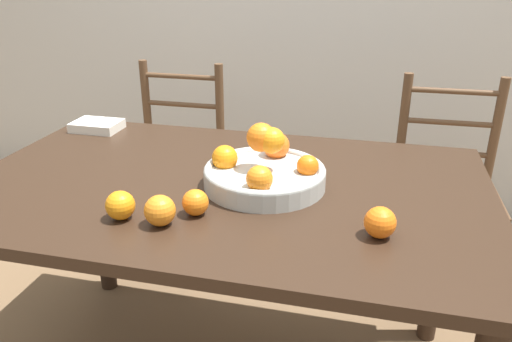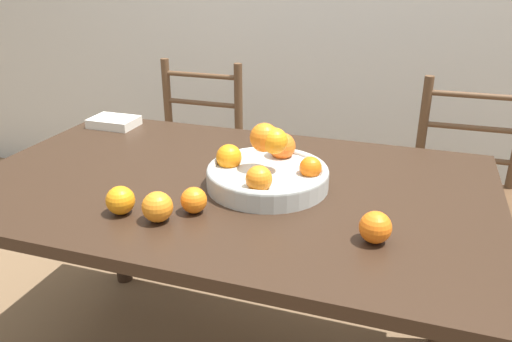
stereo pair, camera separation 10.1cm
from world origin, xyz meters
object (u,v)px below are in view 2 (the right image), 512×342
object	(u,v)px
chair_left	(193,166)
book_stack	(114,122)
chair_right	(462,201)
orange_loose_2	(120,200)
orange_loose_1	(375,227)
orange_loose_0	(194,200)
fruit_bowl	(268,170)
orange_loose_3	(157,207)

from	to	relation	value
chair_left	book_stack	world-z (taller)	chair_left
chair_left	chair_right	distance (m)	1.23
orange_loose_2	chair_right	size ratio (longest dim) A/B	0.08
orange_loose_2	book_stack	xyz separation A→B (m)	(-0.44, 0.64, -0.02)
orange_loose_1	chair_left	xyz separation A→B (m)	(-0.94, 0.98, -0.35)
book_stack	chair_left	bearing A→B (deg)	71.35
orange_loose_0	chair_right	size ratio (longest dim) A/B	0.07
fruit_bowl	chair_right	bearing A→B (deg)	50.82
orange_loose_0	orange_loose_2	distance (m)	0.19
book_stack	orange_loose_3	bearing A→B (deg)	-49.45
orange_loose_3	book_stack	distance (m)	0.85
fruit_bowl	chair_right	xyz separation A→B (m)	(0.61, 0.75, -0.36)
fruit_bowl	book_stack	bearing A→B (deg)	154.88
orange_loose_2	orange_loose_3	distance (m)	0.11
chair_left	orange_loose_3	bearing A→B (deg)	-68.16
chair_right	book_stack	bearing A→B (deg)	-164.56
orange_loose_0	book_stack	size ratio (longest dim) A/B	0.39
orange_loose_2	fruit_bowl	bearing A→B (deg)	42.63
orange_loose_2	book_stack	bearing A→B (deg)	124.55
fruit_bowl	orange_loose_2	bearing A→B (deg)	-137.37
orange_loose_0	orange_loose_3	distance (m)	0.10
orange_loose_0	orange_loose_1	size ratio (longest dim) A/B	0.91
chair_right	orange_loose_0	bearing A→B (deg)	-128.56
orange_loose_0	orange_loose_1	world-z (taller)	orange_loose_1
orange_loose_0	orange_loose_3	size ratio (longest dim) A/B	0.88
fruit_bowl	chair_left	xyz separation A→B (m)	(-0.61, 0.75, -0.36)
orange_loose_1	chair_right	distance (m)	1.07
fruit_bowl	orange_loose_2	size ratio (longest dim) A/B	4.71
chair_right	book_stack	distance (m)	1.46
chair_left	orange_loose_2	bearing A→B (deg)	-73.52
fruit_bowl	orange_loose_1	distance (m)	0.40
orange_loose_1	chair_right	xyz separation A→B (m)	(0.28, 0.98, -0.35)
orange_loose_0	orange_loose_3	bearing A→B (deg)	-132.52
orange_loose_1	orange_loose_3	distance (m)	0.54
orange_loose_2	orange_loose_0	bearing A→B (deg)	20.58
orange_loose_3	book_stack	bearing A→B (deg)	130.55
chair_left	chair_right	world-z (taller)	same
orange_loose_0	chair_right	bearing A→B (deg)	52.47
fruit_bowl	orange_loose_0	size ratio (longest dim) A/B	5.11
fruit_bowl	orange_loose_1	world-z (taller)	fruit_bowl
book_stack	orange_loose_2	bearing A→B (deg)	-55.45
chair_right	orange_loose_2	bearing A→B (deg)	-132.68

